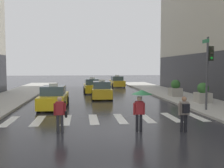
{
  "coord_description": "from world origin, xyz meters",
  "views": [
    {
      "loc": [
        -1.43,
        -10.9,
        2.97
      ],
      "look_at": [
        0.91,
        8.0,
        1.67
      ],
      "focal_mm": 39.37,
      "sensor_mm": 36.0,
      "label": 1
    }
  ],
  "objects_px": {
    "traffic_light_pole": "(209,63)",
    "taxi_third": "(92,87)",
    "pedestrian_with_umbrella": "(141,99)",
    "taxi_fourth": "(117,82)",
    "pedestrian_with_handbag": "(60,112)",
    "planter_mid_block": "(175,89)",
    "taxi_second": "(102,91)",
    "planter_near_corner": "(203,94)",
    "taxi_lead": "(54,98)",
    "pedestrian_with_backpack": "(184,111)"
  },
  "relations": [
    {
      "from": "planter_mid_block",
      "to": "taxi_third",
      "type": "bearing_deg",
      "value": 144.16
    },
    {
      "from": "taxi_lead",
      "to": "pedestrian_with_backpack",
      "type": "distance_m",
      "value": 10.18
    },
    {
      "from": "taxi_fourth",
      "to": "pedestrian_with_handbag",
      "type": "relative_size",
      "value": 2.78
    },
    {
      "from": "traffic_light_pole",
      "to": "planter_mid_block",
      "type": "relative_size",
      "value": 3.0
    },
    {
      "from": "pedestrian_with_handbag",
      "to": "planter_mid_block",
      "type": "relative_size",
      "value": 1.03
    },
    {
      "from": "traffic_light_pole",
      "to": "taxi_lead",
      "type": "xyz_separation_m",
      "value": [
        -10.35,
        2.95,
        -2.53
      ]
    },
    {
      "from": "taxi_second",
      "to": "pedestrian_with_backpack",
      "type": "distance_m",
      "value": 13.22
    },
    {
      "from": "taxi_fourth",
      "to": "pedestrian_with_handbag",
      "type": "xyz_separation_m",
      "value": [
        -6.35,
        -25.88,
        0.21
      ]
    },
    {
      "from": "pedestrian_with_umbrella",
      "to": "planter_mid_block",
      "type": "xyz_separation_m",
      "value": [
        6.43,
        12.07,
        -0.64
      ]
    },
    {
      "from": "traffic_light_pole",
      "to": "pedestrian_with_handbag",
      "type": "bearing_deg",
      "value": -156.37
    },
    {
      "from": "taxi_third",
      "to": "planter_mid_block",
      "type": "distance_m",
      "value": 9.74
    },
    {
      "from": "taxi_lead",
      "to": "pedestrian_with_umbrella",
      "type": "height_order",
      "value": "pedestrian_with_umbrella"
    },
    {
      "from": "traffic_light_pole",
      "to": "pedestrian_with_umbrella",
      "type": "distance_m",
      "value": 7.34
    },
    {
      "from": "pedestrian_with_backpack",
      "to": "planter_near_corner",
      "type": "distance_m",
      "value": 9.38
    },
    {
      "from": "taxi_third",
      "to": "taxi_fourth",
      "type": "distance_m",
      "value": 9.38
    },
    {
      "from": "taxi_third",
      "to": "pedestrian_with_umbrella",
      "type": "relative_size",
      "value": 2.37
    },
    {
      "from": "pedestrian_with_backpack",
      "to": "planter_near_corner",
      "type": "bearing_deg",
      "value": 57.78
    },
    {
      "from": "taxi_third",
      "to": "pedestrian_with_backpack",
      "type": "relative_size",
      "value": 2.78
    },
    {
      "from": "taxi_third",
      "to": "pedestrian_with_umbrella",
      "type": "height_order",
      "value": "pedestrian_with_umbrella"
    },
    {
      "from": "taxi_third",
      "to": "pedestrian_with_handbag",
      "type": "height_order",
      "value": "taxi_third"
    },
    {
      "from": "taxi_second",
      "to": "taxi_third",
      "type": "height_order",
      "value": "same"
    },
    {
      "from": "taxi_second",
      "to": "planter_near_corner",
      "type": "distance_m",
      "value": 9.18
    },
    {
      "from": "taxi_third",
      "to": "pedestrian_with_umbrella",
      "type": "xyz_separation_m",
      "value": [
        1.47,
        -17.77,
        0.79
      ]
    },
    {
      "from": "taxi_lead",
      "to": "planter_near_corner",
      "type": "relative_size",
      "value": 2.86
    },
    {
      "from": "pedestrian_with_umbrella",
      "to": "taxi_fourth",
      "type": "bearing_deg",
      "value": 84.16
    },
    {
      "from": "pedestrian_with_umbrella",
      "to": "planter_mid_block",
      "type": "height_order",
      "value": "pedestrian_with_umbrella"
    },
    {
      "from": "taxi_lead",
      "to": "taxi_third",
      "type": "bearing_deg",
      "value": 72.71
    },
    {
      "from": "taxi_second",
      "to": "planter_near_corner",
      "type": "xyz_separation_m",
      "value": [
        7.7,
        -5.0,
        0.15
      ]
    },
    {
      "from": "taxi_second",
      "to": "taxi_third",
      "type": "xyz_separation_m",
      "value": [
        -0.7,
        5.22,
        0.0
      ]
    },
    {
      "from": "taxi_second",
      "to": "taxi_fourth",
      "type": "height_order",
      "value": "same"
    },
    {
      "from": "taxi_third",
      "to": "pedestrian_with_handbag",
      "type": "bearing_deg",
      "value": -97.18
    },
    {
      "from": "traffic_light_pole",
      "to": "pedestrian_with_handbag",
      "type": "distance_m",
      "value": 10.41
    },
    {
      "from": "taxi_fourth",
      "to": "taxi_third",
      "type": "bearing_deg",
      "value": -116.24
    },
    {
      "from": "taxi_second",
      "to": "planter_mid_block",
      "type": "height_order",
      "value": "taxi_second"
    },
    {
      "from": "planter_near_corner",
      "to": "pedestrian_with_handbag",
      "type": "bearing_deg",
      "value": -145.65
    },
    {
      "from": "traffic_light_pole",
      "to": "taxi_second",
      "type": "distance_m",
      "value": 10.69
    },
    {
      "from": "planter_mid_block",
      "to": "taxi_lead",
      "type": "bearing_deg",
      "value": -156.95
    },
    {
      "from": "taxi_second",
      "to": "pedestrian_with_handbag",
      "type": "relative_size",
      "value": 2.8
    },
    {
      "from": "taxi_lead",
      "to": "planter_mid_block",
      "type": "height_order",
      "value": "taxi_lead"
    },
    {
      "from": "pedestrian_with_umbrella",
      "to": "traffic_light_pole",
      "type": "bearing_deg",
      "value": 37.84
    },
    {
      "from": "traffic_light_pole",
      "to": "planter_mid_block",
      "type": "height_order",
      "value": "traffic_light_pole"
    },
    {
      "from": "taxi_lead",
      "to": "taxi_fourth",
      "type": "bearing_deg",
      "value": 68.58
    },
    {
      "from": "pedestrian_with_umbrella",
      "to": "planter_near_corner",
      "type": "height_order",
      "value": "pedestrian_with_umbrella"
    },
    {
      "from": "taxi_second",
      "to": "pedestrian_with_umbrella",
      "type": "height_order",
      "value": "pedestrian_with_umbrella"
    },
    {
      "from": "traffic_light_pole",
      "to": "taxi_second",
      "type": "height_order",
      "value": "traffic_light_pole"
    },
    {
      "from": "taxi_second",
      "to": "planter_near_corner",
      "type": "height_order",
      "value": "taxi_second"
    },
    {
      "from": "taxi_third",
      "to": "planter_near_corner",
      "type": "relative_size",
      "value": 2.87
    },
    {
      "from": "pedestrian_with_backpack",
      "to": "pedestrian_with_handbag",
      "type": "relative_size",
      "value": 1.0
    },
    {
      "from": "taxi_fourth",
      "to": "planter_near_corner",
      "type": "bearing_deg",
      "value": -77.15
    },
    {
      "from": "traffic_light_pole",
      "to": "taxi_third",
      "type": "bearing_deg",
      "value": 117.92
    }
  ]
}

